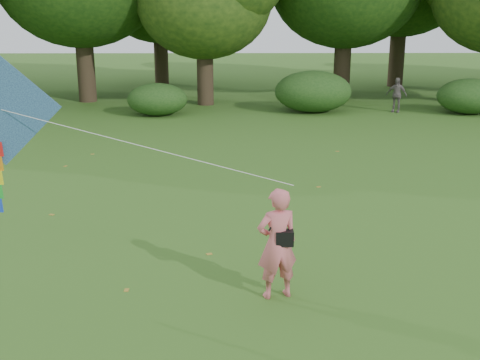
{
  "coord_description": "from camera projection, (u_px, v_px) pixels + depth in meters",
  "views": [
    {
      "loc": [
        -0.59,
        -9.41,
        4.92
      ],
      "look_at": [
        -0.48,
        2.0,
        1.5
      ],
      "focal_mm": 45.0,
      "sensor_mm": 36.0,
      "label": 1
    }
  ],
  "objects": [
    {
      "name": "bystander_right",
      "position": [
        396.0,
        95.0,
        27.33
      ],
      "size": [
        0.99,
        0.77,
        1.57
      ],
      "primitive_type": "imported",
      "rotation": [
        0.0,
        0.0,
        -0.48
      ],
      "color": "slate",
      "rests_on": "ground"
    },
    {
      "name": "shrub_band",
      "position": [
        231.0,
        94.0,
        27.04
      ],
      "size": [
        39.15,
        3.22,
        1.88
      ],
      "color": "#264919",
      "rests_on": "ground"
    },
    {
      "name": "man_kite_flyer",
      "position": [
        277.0,
        244.0,
        10.13
      ],
      "size": [
        0.82,
        0.66,
        1.96
      ],
      "primitive_type": "imported",
      "rotation": [
        0.0,
        0.0,
        3.44
      ],
      "color": "#D26369",
      "rests_on": "ground"
    },
    {
      "name": "flying_kite",
      "position": [
        0.0,
        113.0,
        10.28
      ],
      "size": [
        5.98,
        1.17,
        2.9
      ],
      "color": "#223197",
      "rests_on": "ground"
    },
    {
      "name": "fallen_leaves",
      "position": [
        243.0,
        221.0,
        13.95
      ],
      "size": [
        10.6,
        14.4,
        0.01
      ],
      "color": "olive",
      "rests_on": "ground"
    },
    {
      "name": "crossbody_bag",
      "position": [
        284.0,
        237.0,
        10.07
      ],
      "size": [
        0.43,
        0.2,
        0.74
      ],
      "color": "black",
      "rests_on": "ground"
    },
    {
      "name": "ground",
      "position": [
        269.0,
        296.0,
        10.43
      ],
      "size": [
        100.0,
        100.0,
        0.0
      ],
      "primitive_type": "plane",
      "color": "#265114",
      "rests_on": "ground"
    }
  ]
}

